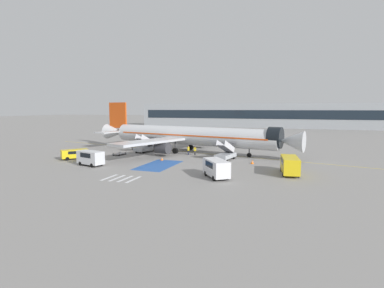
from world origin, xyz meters
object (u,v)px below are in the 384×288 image
at_px(service_van_3, 90,157).
at_px(service_van_2, 290,164).
at_px(traffic_cone_1, 252,162).
at_px(airliner, 188,136).
at_px(terminal_building, 272,115).
at_px(ground_crew_3, 132,145).
at_px(boarding_stairs_aft, 145,147).
at_px(ground_crew_0, 188,150).
at_px(baggage_cart, 120,154).
at_px(fuel_tanker, 187,134).
at_px(boarding_stairs_forward, 226,154).
at_px(traffic_cone_0, 162,159).
at_px(service_van_1, 216,167).
at_px(ground_crew_1, 169,149).
at_px(ground_crew_2, 195,150).
at_px(service_van_0, 75,153).

bearing_deg(service_van_3, service_van_2, -68.08).
bearing_deg(service_van_3, traffic_cone_1, -52.57).
xyz_separation_m(airliner, terminal_building, (9.93, 88.98, 2.25)).
xyz_separation_m(ground_crew_3, traffic_cone_1, (27.13, -8.24, -0.71)).
xyz_separation_m(boarding_stairs_aft, traffic_cone_1, (22.71, -6.10, -0.66)).
height_order(ground_crew_0, terminal_building, terminal_building).
bearing_deg(baggage_cart, fuel_tanker, -92.69).
height_order(baggage_cart, terminal_building, terminal_building).
xyz_separation_m(ground_crew_0, terminal_building, (8.54, 92.32, 4.65)).
bearing_deg(traffic_cone_1, boarding_stairs_aft, 164.96).
height_order(boarding_stairs_forward, service_van_2, boarding_stairs_forward).
distance_m(boarding_stairs_aft, traffic_cone_0, 10.98).
relative_size(service_van_3, traffic_cone_1, 7.85).
bearing_deg(service_van_3, boarding_stairs_aft, 10.83).
xyz_separation_m(airliner, baggage_cart, (-11.12, -7.97, -3.14)).
distance_m(traffic_cone_0, terminal_building, 100.54).
height_order(airliner, service_van_1, airliner).
bearing_deg(ground_crew_3, service_van_3, 141.43).
relative_size(airliner, ground_crew_3, 25.73).
height_order(airliner, traffic_cone_1, airliner).
height_order(service_van_3, terminal_building, terminal_building).
distance_m(boarding_stairs_forward, fuel_tanker, 33.48).
height_order(boarding_stairs_forward, fuel_tanker, boarding_stairs_forward).
bearing_deg(service_van_2, traffic_cone_1, -53.84).
xyz_separation_m(boarding_stairs_aft, ground_crew_1, (5.61, -0.60, 0.00)).
distance_m(ground_crew_2, ground_crew_3, 15.69).
height_order(ground_crew_1, traffic_cone_1, ground_crew_1).
relative_size(boarding_stairs_forward, service_van_0, 1.19).
bearing_deg(baggage_cart, boarding_stairs_forward, -172.79).
height_order(service_van_3, traffic_cone_1, service_van_3).
distance_m(ground_crew_1, traffic_cone_0, 7.68).
relative_size(ground_crew_0, ground_crew_3, 0.97).
bearing_deg(service_van_0, service_van_2, 39.76).
bearing_deg(service_van_3, ground_crew_1, -8.71).
bearing_deg(ground_crew_2, airliner, 124.34).
bearing_deg(ground_crew_2, terminal_building, 80.96).
bearing_deg(traffic_cone_0, service_van_0, -165.17).
xyz_separation_m(airliner, ground_crew_3, (-12.64, -0.68, -2.37)).
relative_size(fuel_tanker, service_van_2, 1.54).
bearing_deg(boarding_stairs_aft, service_van_0, -110.90).
bearing_deg(ground_crew_2, fuel_tanker, 108.68).
relative_size(ground_crew_3, traffic_cone_1, 2.86).
bearing_deg(service_van_1, service_van_3, -40.90).
bearing_deg(service_van_3, airliner, -11.53).
height_order(service_van_2, baggage_cart, service_van_2).
distance_m(service_van_3, traffic_cone_1, 25.82).
height_order(service_van_0, ground_crew_0, ground_crew_0).
bearing_deg(airliner, traffic_cone_1, 69.89).
height_order(fuel_tanker, ground_crew_1, fuel_tanker).
bearing_deg(baggage_cart, ground_crew_3, -75.27).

